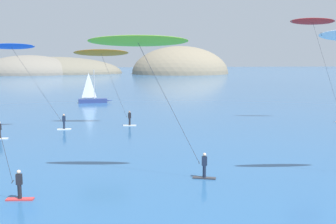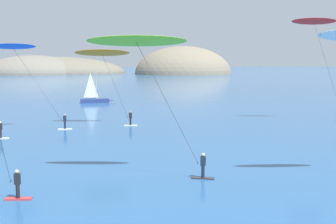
{
  "view_description": "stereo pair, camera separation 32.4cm",
  "coord_description": "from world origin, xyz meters",
  "views": [
    {
      "loc": [
        -7.54,
        -10.69,
        7.93
      ],
      "look_at": [
        -2.44,
        25.92,
        3.02
      ],
      "focal_mm": 45.0,
      "sensor_mm": 36.0,
      "label": 1
    },
    {
      "loc": [
        -7.22,
        -10.73,
        7.93
      ],
      "look_at": [
        -2.44,
        25.92,
        3.02
      ],
      "focal_mm": 45.0,
      "sensor_mm": 36.0,
      "label": 2
    }
  ],
  "objects": [
    {
      "name": "headland_island",
      "position": [
        -11.5,
        183.93,
        0.0
      ],
      "size": [
        111.81,
        47.84,
        25.14
      ],
      "color": "slate",
      "rests_on": "ground"
    },
    {
      "name": "sailboat_near",
      "position": [
        -10.14,
        62.21,
        0.64
      ],
      "size": [
        5.96,
        1.89,
        5.7
      ],
      "color": "navy",
      "rests_on": "ground"
    },
    {
      "name": "kitesurfer_red",
      "position": [
        16.72,
        37.0,
        10.99
      ],
      "size": [
        7.46,
        2.02,
        12.47
      ],
      "color": "silver",
      "rests_on": "ground"
    },
    {
      "name": "kitesurfer_blue",
      "position": [
        -17.2,
        35.74,
        8.2
      ],
      "size": [
        8.3,
        1.36,
        9.34
      ],
      "color": "silver",
      "rests_on": "ground"
    },
    {
      "name": "kitesurfer_lime",
      "position": [
        -5.44,
        16.04,
        8.31
      ],
      "size": [
        8.25,
        2.27,
        9.3
      ],
      "color": "#2D2D33",
      "rests_on": "ground"
    },
    {
      "name": "kitesurfer_orange",
      "position": [
        -8.24,
        37.6,
        7.86
      ],
      "size": [
        7.05,
        2.35,
        8.78
      ],
      "color": "silver",
      "rests_on": "ground"
    }
  ]
}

